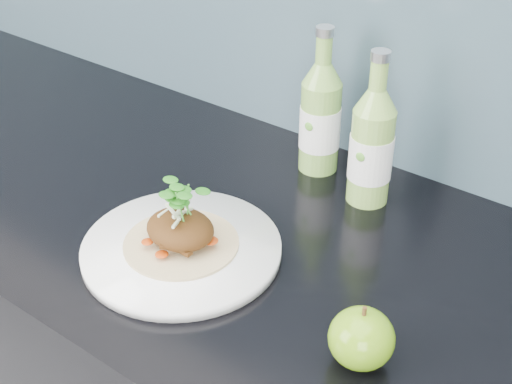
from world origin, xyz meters
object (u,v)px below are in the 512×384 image
cider_bottle_right (372,147)px  green_apple (361,338)px  dinner_plate (182,249)px  cider_bottle_left (320,118)px

cider_bottle_right → green_apple: bearing=-69.3°
dinner_plate → cider_bottle_right: bearing=63.9°
cider_bottle_left → cider_bottle_right: (0.11, -0.03, 0.00)m
cider_bottle_left → cider_bottle_right: same height
green_apple → cider_bottle_right: bearing=118.2°
dinner_plate → cider_bottle_right: (0.13, 0.27, 0.08)m
dinner_plate → cider_bottle_right: cider_bottle_right is taller
dinner_plate → green_apple: size_ratio=4.13×
dinner_plate → cider_bottle_left: cider_bottle_left is taller
dinner_plate → green_apple: (0.29, -0.03, 0.03)m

